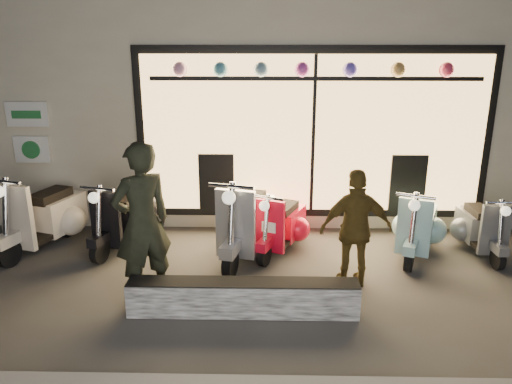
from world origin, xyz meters
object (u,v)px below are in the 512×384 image
Objects in this scene: man at (142,223)px; scooter_red at (283,224)px; graffiti_barrier at (243,298)px; scooter_silver at (249,220)px; woman at (356,229)px.

scooter_red is at bearing -174.43° from man.
man is (-1.17, 0.34, 0.75)m from graffiti_barrier.
woman is (1.35, -1.00, 0.28)m from scooter_silver.
graffiti_barrier is at bearing 24.23° from woman.
woman is at bearing 152.07° from man.
graffiti_barrier is at bearing -81.61° from scooter_red.
graffiti_barrier is 1.72× the size of woman.
scooter_red is (0.50, 0.13, -0.10)m from scooter_silver.
woman reaches higher than scooter_silver.
man reaches higher than woman.
scooter_red is at bearing -57.09° from woman.
graffiti_barrier is at bearing 127.12° from man.
scooter_red is (0.50, 1.85, 0.18)m from graffiti_barrier.
woman reaches higher than scooter_red.
man reaches higher than scooter_red.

